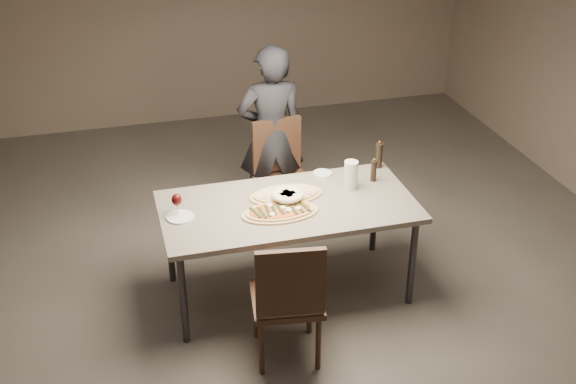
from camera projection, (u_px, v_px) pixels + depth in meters
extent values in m
plane|color=#554F49|center=(288.00, 291.00, 5.44)|extent=(7.00, 7.00, 0.00)
cube|color=gray|center=(288.00, 207.00, 5.09)|extent=(1.80, 0.90, 0.04)
cylinder|color=#333335|center=(183.00, 299.00, 4.77)|extent=(0.05, 0.05, 0.71)
cylinder|color=#333335|center=(412.00, 262.00, 5.15)|extent=(0.05, 0.05, 0.71)
cylinder|color=#333335|center=(170.00, 241.00, 5.40)|extent=(0.05, 0.05, 0.71)
cylinder|color=#333335|center=(375.00, 212.00, 5.78)|extent=(0.05, 0.05, 0.71)
ellipsoid|color=white|center=(272.00, 214.00, 4.89)|extent=(0.05, 0.05, 0.01)
ellipsoid|color=white|center=(288.00, 209.00, 4.95)|extent=(0.05, 0.05, 0.01)
ellipsoid|color=white|center=(298.00, 207.00, 4.97)|extent=(0.05, 0.05, 0.01)
ellipsoid|color=white|center=(283.00, 207.00, 4.98)|extent=(0.05, 0.05, 0.01)
ellipsoid|color=white|center=(288.00, 210.00, 4.94)|extent=(0.05, 0.05, 0.01)
ellipsoid|color=white|center=(270.00, 205.00, 5.00)|extent=(0.05, 0.05, 0.01)
cube|color=#1D3315|center=(255.00, 212.00, 4.91)|extent=(0.06, 0.15, 0.01)
cube|color=#1D3315|center=(262.00, 212.00, 4.91)|extent=(0.04, 0.16, 0.01)
cube|color=#1D3315|center=(268.00, 211.00, 4.93)|extent=(0.03, 0.16, 0.01)
cube|color=#1D3315|center=(274.00, 209.00, 4.95)|extent=(0.03, 0.16, 0.01)
cube|color=#1D3315|center=(280.00, 209.00, 4.96)|extent=(0.04, 0.16, 0.01)
cube|color=#1D3315|center=(285.00, 207.00, 4.98)|extent=(0.03, 0.15, 0.01)
cube|color=#1D3315|center=(293.00, 209.00, 4.96)|extent=(0.03, 0.16, 0.01)
cube|color=#1D3315|center=(298.00, 207.00, 4.98)|extent=(0.04, 0.16, 0.01)
cube|color=#1D3315|center=(304.00, 206.00, 4.99)|extent=(0.06, 0.16, 0.01)
cylinder|color=#D58888|center=(275.00, 190.00, 5.20)|extent=(0.06, 0.06, 0.00)
cylinder|color=#D58888|center=(286.00, 194.00, 5.15)|extent=(0.06, 0.06, 0.00)
cylinder|color=#D58888|center=(295.00, 194.00, 5.14)|extent=(0.06, 0.06, 0.00)
cylinder|color=#D58888|center=(308.00, 192.00, 5.17)|extent=(0.06, 0.06, 0.00)
cylinder|color=#D58888|center=(294.00, 193.00, 5.16)|extent=(0.06, 0.06, 0.00)
cylinder|color=#D58888|center=(285.00, 187.00, 5.24)|extent=(0.06, 0.06, 0.00)
cylinder|color=#D58888|center=(266.00, 197.00, 5.11)|extent=(0.06, 0.06, 0.00)
cylinder|color=beige|center=(288.00, 198.00, 5.09)|extent=(0.20, 0.20, 0.08)
torus|color=beige|center=(288.00, 194.00, 5.08)|extent=(0.23, 0.23, 0.04)
cube|color=#AA8445|center=(291.00, 195.00, 5.09)|extent=(0.07, 0.07, 0.04)
cube|color=#AA8445|center=(287.00, 194.00, 5.10)|extent=(0.07, 0.07, 0.04)
cube|color=#AA8445|center=(284.00, 196.00, 5.08)|extent=(0.07, 0.07, 0.04)
cube|color=#AA8445|center=(289.00, 198.00, 5.06)|extent=(0.07, 0.07, 0.04)
cylinder|color=white|center=(322.00, 174.00, 5.49)|extent=(0.14, 0.14, 0.02)
cylinder|color=olive|center=(322.00, 173.00, 5.48)|extent=(0.10, 0.10, 0.00)
cylinder|color=black|center=(379.00, 157.00, 5.55)|extent=(0.05, 0.05, 0.18)
cylinder|color=black|center=(380.00, 145.00, 5.50)|extent=(0.06, 0.06, 0.02)
sphere|color=gold|center=(380.00, 142.00, 5.49)|extent=(0.02, 0.02, 0.02)
cylinder|color=black|center=(374.00, 172.00, 5.37)|extent=(0.04, 0.04, 0.15)
cylinder|color=black|center=(374.00, 162.00, 5.32)|extent=(0.05, 0.05, 0.02)
sphere|color=gold|center=(374.00, 159.00, 5.32)|extent=(0.02, 0.02, 0.02)
cylinder|color=silver|center=(351.00, 175.00, 5.25)|extent=(0.10, 0.10, 0.21)
cylinder|color=silver|center=(178.00, 214.00, 4.96)|extent=(0.06, 0.06, 0.01)
cylinder|color=silver|center=(177.00, 209.00, 4.94)|extent=(0.01, 0.01, 0.08)
ellipsoid|color=#43090C|center=(177.00, 200.00, 4.90)|extent=(0.07, 0.07, 0.09)
cylinder|color=white|center=(180.00, 217.00, 4.92)|extent=(0.19, 0.19, 0.01)
cube|color=#3E261A|center=(286.00, 299.00, 4.63)|extent=(0.50, 0.50, 0.04)
cylinder|color=#3E261A|center=(261.00, 348.00, 4.56)|extent=(0.04, 0.04, 0.42)
cylinder|color=#3E261A|center=(318.00, 343.00, 4.61)|extent=(0.04, 0.04, 0.42)
cylinder|color=#3E261A|center=(256.00, 312.00, 4.88)|extent=(0.04, 0.04, 0.42)
cylinder|color=#3E261A|center=(310.00, 308.00, 4.92)|extent=(0.04, 0.04, 0.42)
cube|color=#3E261A|center=(291.00, 283.00, 4.33)|extent=(0.43, 0.10, 0.47)
cube|color=#3E261A|center=(285.00, 184.00, 6.01)|extent=(0.49, 0.49, 0.04)
cylinder|color=#3E261A|center=(297.00, 195.00, 6.33)|extent=(0.04, 0.04, 0.42)
cylinder|color=#3E261A|center=(258.00, 202.00, 6.21)|extent=(0.04, 0.04, 0.42)
cylinder|color=#3E261A|center=(314.00, 214.00, 6.03)|extent=(0.04, 0.04, 0.42)
cylinder|color=#3E261A|center=(273.00, 223.00, 5.91)|extent=(0.04, 0.04, 0.42)
cube|color=#3E261A|center=(277.00, 145.00, 6.05)|extent=(0.43, 0.09, 0.47)
imported|color=black|center=(271.00, 135.00, 6.06)|extent=(0.57, 0.38, 1.56)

